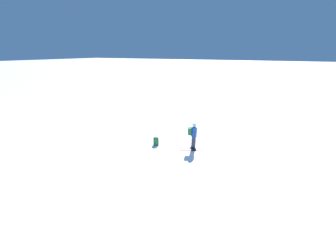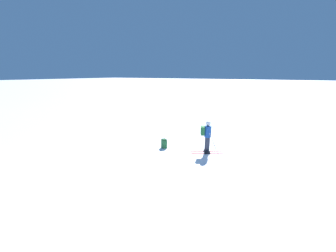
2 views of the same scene
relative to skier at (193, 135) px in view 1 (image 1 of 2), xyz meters
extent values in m
plane|color=white|center=(0.86, 0.05, -0.96)|extent=(300.00, 300.00, 0.00)
cube|color=red|center=(-0.01, -0.04, -0.95)|extent=(0.91, 1.43, 0.01)
cube|color=red|center=(0.30, 0.14, -0.95)|extent=(0.91, 1.43, 0.01)
cube|color=black|center=(-0.01, -0.04, -0.89)|extent=(0.26, 0.31, 0.12)
cube|color=black|center=(0.30, 0.14, -0.89)|extent=(0.26, 0.31, 0.12)
cylinder|color=#2D3342|center=(0.07, 0.01, -0.46)|extent=(0.45, 0.41, 0.79)
cylinder|color=#194799|center=(-0.01, -0.04, 0.21)|extent=(0.54, 0.51, 0.64)
sphere|color=tan|center=(-0.07, -0.07, 0.61)|extent=(0.32, 0.31, 0.24)
sphere|color=silver|center=(-0.07, -0.08, 0.64)|extent=(0.37, 0.36, 0.28)
cube|color=#236633|center=(-0.15, 0.18, 0.24)|extent=(0.39, 0.33, 0.48)
cylinder|color=#B7B7BC|center=(-0.14, -0.47, -0.41)|extent=(0.08, 0.57, 1.12)
cylinder|color=#B7B7BC|center=(0.58, -0.03, -0.37)|extent=(0.79, 0.15, 1.19)
cube|color=#236633|center=(-0.30, 2.38, -0.74)|extent=(0.34, 0.37, 0.44)
cube|color=#1A4C26|center=(-0.30, 2.38, -0.49)|extent=(0.31, 0.33, 0.06)
camera|label=1|loc=(-13.49, -5.66, 4.74)|focal=28.00mm
camera|label=2|loc=(-11.85, -5.15, 3.08)|focal=28.00mm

